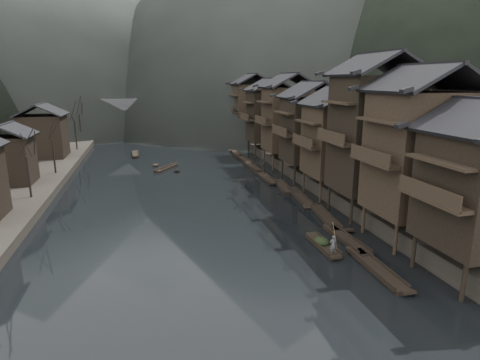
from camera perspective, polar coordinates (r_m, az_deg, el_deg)
name	(u,v)px	position (r m, az deg, el deg)	size (l,w,h in m)	color
water	(209,254)	(32.15, -4.50, -10.51)	(300.00, 300.00, 0.00)	black
right_bank	(356,146)	(80.31, 16.24, 4.61)	(40.00, 200.00, 1.80)	#2D2823
stilt_houses	(317,116)	(53.14, 10.84, 9.00)	(9.00, 67.60, 16.13)	black
bare_trees	(48,133)	(59.62, -25.66, 6.03)	(3.83, 74.42, 7.66)	black
moored_sampans	(266,176)	(56.39, 3.70, 0.57)	(3.30, 67.92, 0.47)	black
midriver_boats	(166,154)	(73.94, -10.47, 3.61)	(13.49, 27.80, 0.45)	black
stone_bridge	(162,114)	(101.35, -10.97, 9.18)	(40.00, 6.00, 9.00)	#4C4C4F
hero_sampan	(323,245)	(33.88, 11.70, -9.07)	(1.20, 5.27, 0.44)	black
cargo_heap	(322,237)	(33.86, 11.58, -8.01)	(1.16, 1.52, 0.70)	black
boatman	(333,242)	(31.95, 13.12, -8.61)	(0.58, 0.38, 1.59)	#5B5A5D
bamboo_pole	(338,209)	(31.13, 13.72, -4.06)	(0.06, 0.06, 4.22)	#8C7A51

